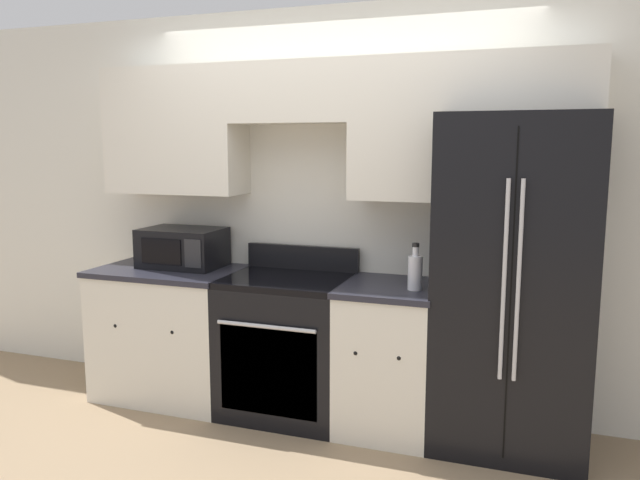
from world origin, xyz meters
name	(u,v)px	position (x,y,z in m)	size (l,w,h in m)	color
ground_plane	(303,438)	(0.00, 0.00, 0.00)	(12.00, 12.00, 0.00)	#937A5B
wall_back	(336,179)	(0.01, 0.59, 1.50)	(8.00, 0.39, 2.60)	silver
lower_cabinets_left	(171,332)	(-1.09, 0.31, 0.45)	(0.97, 0.64, 0.90)	silver
lower_cabinets_right	(389,357)	(0.45, 0.31, 0.45)	(0.58, 0.64, 0.90)	silver
oven_range	(287,345)	(-0.22, 0.31, 0.45)	(0.78, 0.65, 1.06)	black
refrigerator	(513,284)	(1.14, 0.35, 0.95)	(0.84, 0.72, 1.89)	black
microwave	(183,248)	(-1.03, 0.40, 1.03)	(0.54, 0.38, 0.26)	black
bottle	(415,271)	(0.60, 0.24, 1.01)	(0.08, 0.08, 0.27)	silver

